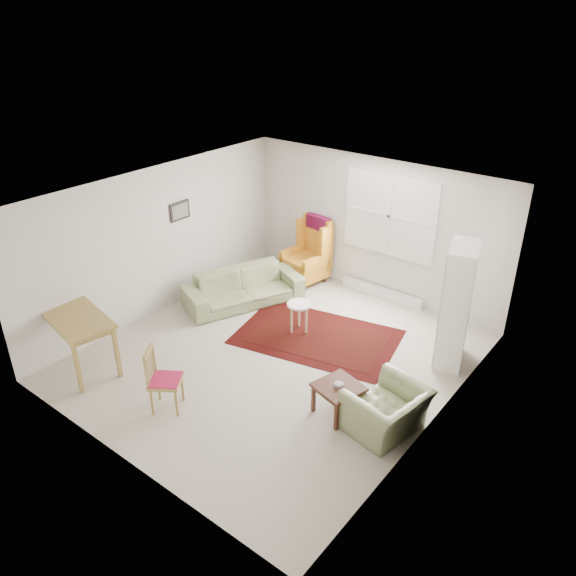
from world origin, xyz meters
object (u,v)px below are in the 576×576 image
Objects in this scene: coffee_table at (338,399)px; desk at (79,340)px; armchair at (387,406)px; sofa at (243,282)px; stool at (299,317)px; wingback_chair at (305,251)px; desk_chair at (165,379)px; cabinet at (457,306)px.

desk is (-3.56, -1.41, 0.21)m from coffee_table.
armchair reaches higher than coffee_table.
sofa is at bearing -100.15° from armchair.
armchair is 2.58m from stool.
armchair is 0.68× the size of desk.
wingback_chair reaches higher than desk.
sofa is at bearing -11.32° from desk_chair.
wingback_chair is (-3.29, 2.76, 0.26)m from armchair.
coffee_table is at bearing -88.94° from desk_chair.
sofa is 3.81× the size of coffee_table.
desk is (-4.20, -3.45, -0.50)m from cabinet.
stool is (-2.27, 1.22, -0.10)m from armchair.
armchair is 4.47m from desk.
stool is at bearing -73.58° from sofa.
cabinet is 1.37× the size of desk.
cabinet is at bearing -70.63° from desk_chair.
coffee_table is (2.66, -2.86, -0.40)m from wingback_chair.
desk_chair is at bearing -133.69° from sofa.
sofa is 1.66× the size of wingback_chair.
desk reaches higher than armchair.
cabinet is (0.00, 1.93, 0.57)m from armchair.
stool is 2.62m from desk_chair.
wingback_chair reaches higher than stool.
desk is (-0.91, -4.27, -0.19)m from wingback_chair.
cabinet is (3.29, -0.83, 0.30)m from wingback_chair.
cabinet is at bearing 17.46° from stool.
desk reaches higher than coffee_table.
desk_chair is (-0.19, -2.61, 0.19)m from stool.
stool is at bearing -107.40° from armchair.
sofa is 1.43m from wingback_chair.
stool is (-1.64, 1.32, 0.04)m from coffee_table.
wingback_chair is at bearing 132.86° from coffee_table.
coffee_table is (-0.64, -0.11, -0.14)m from armchair.
desk_chair is (0.83, -4.15, -0.17)m from wingback_chair.
sofa is at bearing 153.49° from coffee_table.
desk_chair reaches higher than coffee_table.
desk_chair is (1.73, 0.12, 0.02)m from desk.
cabinet is at bearing -57.90° from sofa.
cabinet reaches higher than sofa.
coffee_table is at bearing -69.81° from armchair.
coffee_table is 1.05× the size of stool.
stool is at bearing 54.80° from desk.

